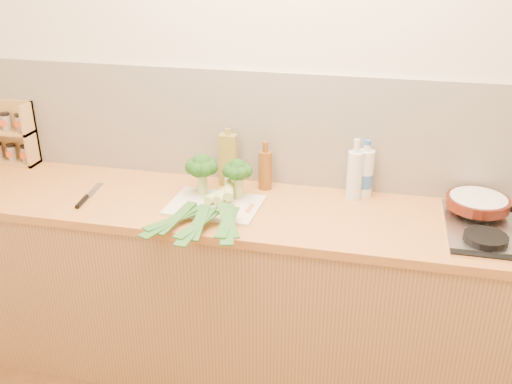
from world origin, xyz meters
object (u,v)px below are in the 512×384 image
at_px(chefs_knife, 85,199).
at_px(spice_rack, 11,136).
at_px(chopping_board, 215,205).
at_px(skillet, 479,202).

xyz_separation_m(chefs_knife, spice_rack, (-0.60, 0.35, 0.14)).
bearing_deg(spice_rack, chopping_board, -13.30).
distance_m(skillet, spice_rack, 2.32).
bearing_deg(chefs_knife, spice_rack, 143.29).
bearing_deg(chopping_board, spice_rack, 169.54).
bearing_deg(chopping_board, chefs_knife, -170.36).
distance_m(chopping_board, skillet, 1.14).
relative_size(chopping_board, skillet, 1.06).
distance_m(chefs_knife, skillet, 1.74).
distance_m(chopping_board, chefs_knife, 0.60).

